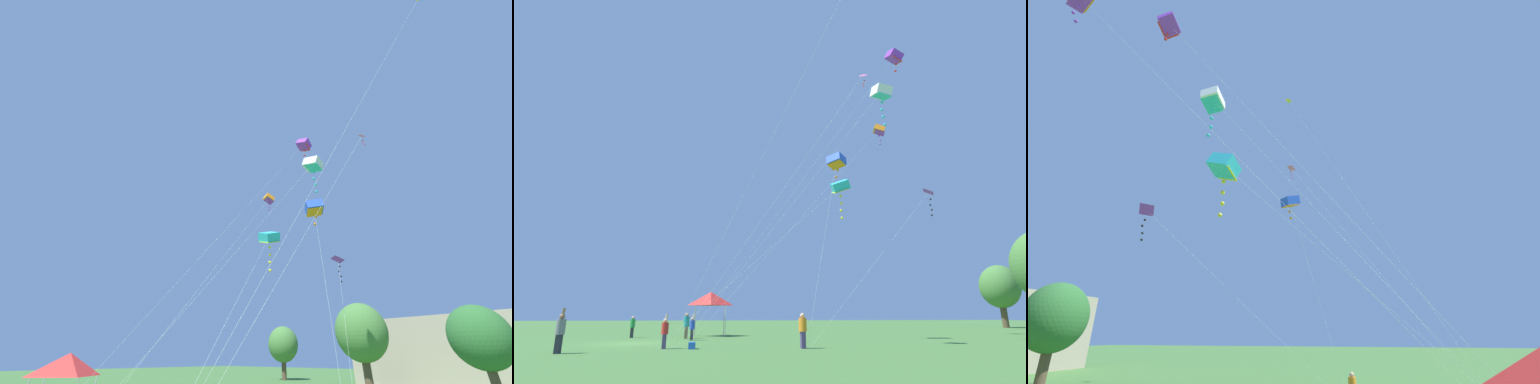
{
  "view_description": "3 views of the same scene",
  "coord_description": "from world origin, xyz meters",
  "views": [
    {
      "loc": [
        11.72,
        -1.62,
        3.29
      ],
      "look_at": [
        1.86,
        9.21,
        11.84
      ],
      "focal_mm": 20.0,
      "sensor_mm": 36.0,
      "label": 1
    },
    {
      "loc": [
        27.17,
        4.2,
        1.66
      ],
      "look_at": [
        3.55,
        8.06,
        9.06
      ],
      "focal_mm": 28.0,
      "sensor_mm": 36.0,
      "label": 2
    },
    {
      "loc": [
        -15.64,
        7.83,
        3.63
      ],
      "look_at": [
        3.45,
        12.73,
        11.88
      ],
      "focal_mm": 24.0,
      "sensor_mm": 36.0,
      "label": 3
    }
  ],
  "objects": [
    {
      "name": "ground_plane",
      "position": [
        0.0,
        0.0,
        0.0
      ],
      "size": [
        220.0,
        220.0,
        0.0
      ],
      "primitive_type": "plane",
      "color": "#427033"
    },
    {
      "name": "tree_far_left",
      "position": [
        -24.32,
        45.34,
        5.47
      ],
      "size": [
        5.61,
        5.05,
        8.47
      ],
      "color": "brown",
      "rests_on": "ground"
    },
    {
      "name": "festival_tent",
      "position": [
        -8.08,
        4.88,
        2.99
      ],
      "size": [
        2.72,
        2.72,
        3.55
      ],
      "color": "#B7B7BC",
      "rests_on": "ground"
    },
    {
      "name": "cooler_box",
      "position": [
        4.96,
        3.77,
        0.16
      ],
      "size": [
        0.62,
        0.35,
        0.33
      ],
      "primitive_type": "cube",
      "color": "blue",
      "rests_on": "ground"
    },
    {
      "name": "person_green_shirt",
      "position": [
        -6.41,
        -1.03,
        0.85
      ],
      "size": [
        0.37,
        0.37,
        1.58
      ],
      "rotation": [
        0.0,
        0.0,
        2.08
      ],
      "color": "#282833",
      "rests_on": "ground"
    },
    {
      "name": "person_grey_shirt",
      "position": [
        6.64,
        -2.15,
        0.96
      ],
      "size": [
        0.41,
        0.41,
        1.98
      ],
      "rotation": [
        0.0,
        0.0,
        0.73
      ],
      "color": "#282833",
      "rests_on": "ground"
    },
    {
      "name": "person_teal_shirt",
      "position": [
        -4.5,
        3.11,
        0.97
      ],
      "size": [
        0.43,
        0.43,
        1.8
      ],
      "rotation": [
        0.0,
        0.0,
        1.12
      ],
      "color": "brown",
      "rests_on": "ground"
    },
    {
      "name": "person_red_shirt",
      "position": [
        4.67,
        2.34,
        0.84
      ],
      "size": [
        0.35,
        0.35,
        1.73
      ],
      "rotation": [
        0.0,
        0.0,
        1.65
      ],
      "color": "#473860",
      "rests_on": "ground"
    },
    {
      "name": "person_blue_shirt",
      "position": [
        -2.5,
        3.57,
        0.85
      ],
      "size": [
        0.36,
        0.36,
        1.75
      ],
      "rotation": [
        0.0,
        0.0,
        2.15
      ],
      "color": "#282833",
      "rests_on": "ground"
    },
    {
      "name": "person_orange_shirt",
      "position": [
        5.57,
        9.48,
        0.95
      ],
      "size": [
        0.42,
        0.42,
        1.76
      ],
      "rotation": [
        0.0,
        0.0,
        3.78
      ],
      "color": "#473860",
      "rests_on": "ground"
    },
    {
      "name": "kite_pink_delta_0",
      "position": [
        7.32,
        12.81,
        15.01
      ],
      "size": [
        3.47,
        10.77,
        15.78
      ],
      "color": "silver",
      "rests_on": "ground"
    },
    {
      "name": "kite_white_box_1",
      "position": [
        1.5,
        17.19,
        18.25
      ],
      "size": [
        4.5,
        14.74,
        19.01
      ],
      "color": "silver",
      "rests_on": "ground"
    },
    {
      "name": "kite_blue_box_2",
      "position": [
        3.81,
        12.42,
        11.3
      ],
      "size": [
        2.61,
        3.45,
        11.78
      ],
      "color": "silver",
      "rests_on": "ground"
    },
    {
      "name": "kite_cyan_box_3",
      "position": [
        -1.59,
        14.53,
        11.36
      ],
      "size": [
        7.08,
        13.32,
        12.15
      ],
      "color": "silver",
      "rests_on": "ground"
    },
    {
      "name": "kite_purple_delta_4",
      "position": [
        0.96,
        20.54,
        10.37
      ],
      "size": [
        5.57,
        11.26,
        10.92
      ],
      "color": "silver",
      "rests_on": "ground"
    },
    {
      "name": "kite_purple_box_6",
      "position": [
        -0.78,
        19.87,
        23.48
      ],
      "size": [
        5.14,
        17.45,
        24.29
      ],
      "color": "silver",
      "rests_on": "ground"
    },
    {
      "name": "kite_orange_box_7",
      "position": [
        -6.53,
        20.64,
        19.15
      ],
      "size": [
        4.98,
        17.79,
        19.76
      ],
      "color": "silver",
      "rests_on": "ground"
    }
  ]
}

